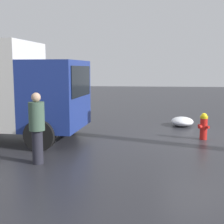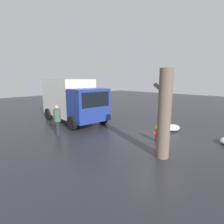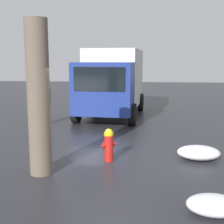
% 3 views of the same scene
% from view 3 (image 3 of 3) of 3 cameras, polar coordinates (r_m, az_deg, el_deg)
% --- Properties ---
extents(ground_plane, '(60.00, 60.00, 0.00)m').
position_cam_3_polar(ground_plane, '(8.46, -0.60, -8.92)').
color(ground_plane, '#28282D').
extents(fire_hydrant, '(0.38, 0.40, 0.88)m').
position_cam_3_polar(fire_hydrant, '(8.33, -0.62, -5.95)').
color(fire_hydrant, red).
rests_on(fire_hydrant, ground_plane).
extents(tree_trunk, '(0.80, 0.52, 3.59)m').
position_cam_3_polar(tree_trunk, '(7.35, -13.26, 2.49)').
color(tree_trunk, '#6B5B4C').
rests_on(tree_trunk, ground_plane).
extents(delivery_truck, '(5.99, 3.01, 3.17)m').
position_cam_3_polar(delivery_truck, '(15.03, 0.13, 5.86)').
color(delivery_truck, navy).
rests_on(delivery_truck, ground_plane).
extents(pedestrian, '(0.38, 0.38, 1.76)m').
position_cam_3_polar(pedestrian, '(13.27, -11.94, 1.89)').
color(pedestrian, '#23232D').
rests_on(pedestrian, ground_plane).
extents(snow_pile_by_hydrant, '(0.89, 1.15, 0.36)m').
position_cam_3_polar(snow_pile_by_hydrant, '(8.88, 15.55, -7.16)').
color(snow_pile_by_hydrant, white).
rests_on(snow_pile_by_hydrant, ground_plane).
extents(snow_pile_curbside, '(0.72, 0.96, 0.32)m').
position_cam_3_polar(snow_pile_curbside, '(5.98, 18.13, -15.87)').
color(snow_pile_curbside, white).
rests_on(snow_pile_curbside, ground_plane).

